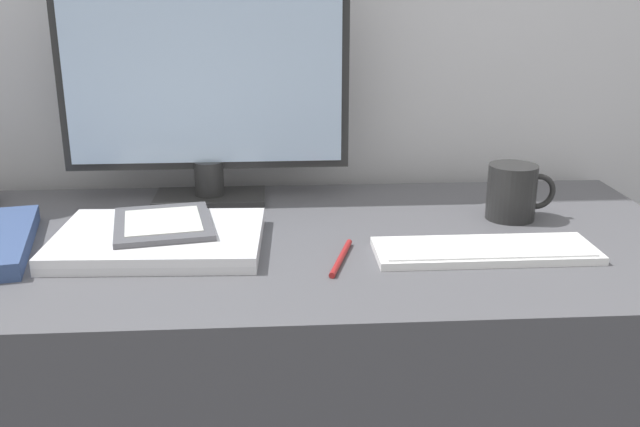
{
  "coord_description": "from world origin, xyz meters",
  "views": [
    {
      "loc": [
        0.02,
        -0.89,
        1.1
      ],
      "look_at": [
        0.09,
        0.13,
        0.77
      ],
      "focal_mm": 40.0,
      "sensor_mm": 36.0,
      "label": 1
    }
  ],
  "objects_px": {
    "monitor": "(204,78)",
    "pen": "(341,258)",
    "laptop": "(159,239)",
    "coffee_mug": "(513,192)",
    "ereader": "(163,223)",
    "keyboard": "(485,250)"
  },
  "relations": [
    {
      "from": "laptop",
      "to": "ereader",
      "type": "height_order",
      "value": "ereader"
    },
    {
      "from": "laptop",
      "to": "pen",
      "type": "bearing_deg",
      "value": -15.38
    },
    {
      "from": "keyboard",
      "to": "coffee_mug",
      "type": "height_order",
      "value": "coffee_mug"
    },
    {
      "from": "keyboard",
      "to": "ereader",
      "type": "xyz_separation_m",
      "value": [
        -0.49,
        0.09,
        0.02
      ]
    },
    {
      "from": "laptop",
      "to": "coffee_mug",
      "type": "distance_m",
      "value": 0.6
    },
    {
      "from": "laptop",
      "to": "coffee_mug",
      "type": "bearing_deg",
      "value": 9.77
    },
    {
      "from": "pen",
      "to": "ereader",
      "type": "bearing_deg",
      "value": 159.77
    },
    {
      "from": "monitor",
      "to": "keyboard",
      "type": "distance_m",
      "value": 0.58
    },
    {
      "from": "pen",
      "to": "laptop",
      "type": "bearing_deg",
      "value": 164.62
    },
    {
      "from": "ereader",
      "to": "coffee_mug",
      "type": "height_order",
      "value": "coffee_mug"
    },
    {
      "from": "ereader",
      "to": "laptop",
      "type": "bearing_deg",
      "value": -97.69
    },
    {
      "from": "monitor",
      "to": "pen",
      "type": "xyz_separation_m",
      "value": [
        0.22,
        -0.32,
        -0.22
      ]
    },
    {
      "from": "monitor",
      "to": "ereader",
      "type": "xyz_separation_m",
      "value": [
        -0.06,
        -0.22,
        -0.2
      ]
    },
    {
      "from": "laptop",
      "to": "coffee_mug",
      "type": "relative_size",
      "value": 2.7
    },
    {
      "from": "monitor",
      "to": "pen",
      "type": "relative_size",
      "value": 3.84
    },
    {
      "from": "laptop",
      "to": "pen",
      "type": "height_order",
      "value": "laptop"
    },
    {
      "from": "coffee_mug",
      "to": "pen",
      "type": "distance_m",
      "value": 0.36
    },
    {
      "from": "coffee_mug",
      "to": "monitor",
      "type": "bearing_deg",
      "value": 165.0
    },
    {
      "from": "monitor",
      "to": "pen",
      "type": "bearing_deg",
      "value": -55.81
    },
    {
      "from": "laptop",
      "to": "pen",
      "type": "relative_size",
      "value": 2.39
    },
    {
      "from": "pen",
      "to": "monitor",
      "type": "bearing_deg",
      "value": 124.19
    },
    {
      "from": "monitor",
      "to": "laptop",
      "type": "relative_size",
      "value": 1.61
    }
  ]
}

